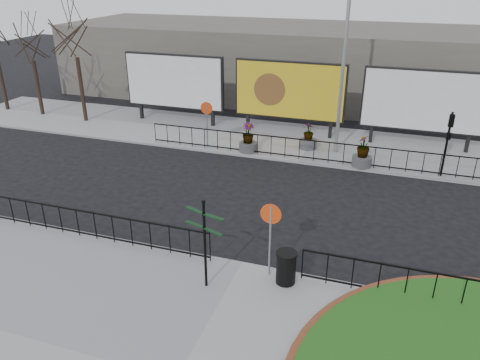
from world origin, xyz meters
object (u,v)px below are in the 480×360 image
at_px(planter_c, 363,154).
at_px(planter_b, 308,139).
at_px(litter_bin, 286,267).
at_px(planter_a, 248,140).
at_px(billboard_mid, 289,91).
at_px(lamp_post, 344,59).
at_px(fingerpost_sign, 205,236).

bearing_deg(planter_c, planter_b, 151.16).
height_order(litter_bin, planter_a, planter_a).
distance_m(planter_a, planter_b, 3.20).
bearing_deg(litter_bin, billboard_mid, 102.74).
height_order(planter_a, planter_c, planter_c).
relative_size(lamp_post, fingerpost_sign, 3.20).
distance_m(litter_bin, planter_b, 11.70).
distance_m(billboard_mid, lamp_post, 4.23).
bearing_deg(lamp_post, planter_b, -180.00).
height_order(planter_b, planter_c, planter_c).
bearing_deg(lamp_post, billboard_mid, 146.75).
bearing_deg(fingerpost_sign, litter_bin, 43.82).
bearing_deg(litter_bin, lamp_post, 90.30).
bearing_deg(planter_a, billboard_mid, 69.21).
bearing_deg(billboard_mid, planter_c, -38.80).
relative_size(fingerpost_sign, planter_b, 2.08).
distance_m(lamp_post, planter_b, 4.45).
relative_size(billboard_mid, planter_b, 4.46).
distance_m(fingerpost_sign, planter_a, 11.31).
height_order(litter_bin, planter_b, planter_b).
relative_size(planter_a, planter_b, 1.11).
relative_size(lamp_post, planter_a, 6.00).
bearing_deg(planter_c, lamp_post, 131.88).
xyz_separation_m(lamp_post, planter_b, (-1.47, -0.00, -4.20)).
height_order(fingerpost_sign, planter_a, fingerpost_sign).
bearing_deg(planter_c, litter_bin, -97.82).
xyz_separation_m(litter_bin, planter_c, (1.37, 10.00, 0.09)).
relative_size(billboard_mid, planter_a, 4.03).
relative_size(billboard_mid, fingerpost_sign, 2.15).
bearing_deg(planter_b, litter_bin, -82.48).
bearing_deg(planter_b, fingerpost_sign, -93.14).
relative_size(planter_a, planter_c, 0.98).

